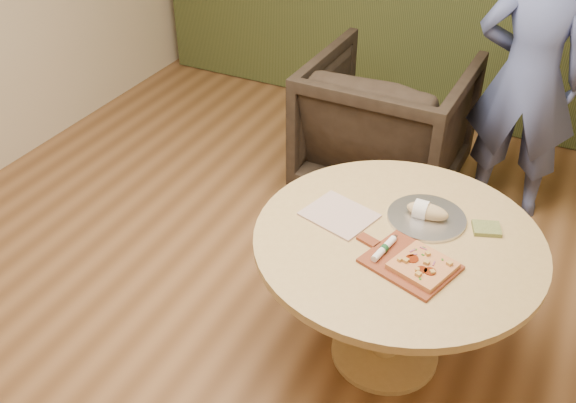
# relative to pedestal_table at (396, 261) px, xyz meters

# --- Properties ---
(room_shell) EXTENTS (5.04, 6.04, 2.84)m
(room_shell) POSITION_rel_pedestal_table_xyz_m (-0.57, -0.30, 0.79)
(room_shell) COLOR brown
(room_shell) RESTS_ON ground
(pedestal_table) EXTENTS (1.28, 1.28, 0.75)m
(pedestal_table) POSITION_rel_pedestal_table_xyz_m (0.00, 0.00, 0.00)
(pedestal_table) COLOR tan
(pedestal_table) RESTS_ON ground
(pizza_paddle) EXTENTS (0.47, 0.37, 0.01)m
(pizza_paddle) POSITION_rel_pedestal_table_xyz_m (0.09, -0.16, 0.15)
(pizza_paddle) COLOR brown
(pizza_paddle) RESTS_ON pedestal_table
(flatbread_pizza) EXTENTS (0.28, 0.28, 0.04)m
(flatbread_pizza) POSITION_rel_pedestal_table_xyz_m (0.16, -0.17, 0.17)
(flatbread_pizza) COLOR tan
(flatbread_pizza) RESTS_ON pizza_paddle
(cutlery_roll) EXTENTS (0.06, 0.20, 0.03)m
(cutlery_roll) POSITION_rel_pedestal_table_xyz_m (-0.02, -0.14, 0.17)
(cutlery_roll) COLOR white
(cutlery_roll) RESTS_ON pizza_paddle
(newspaper) EXTENTS (0.36, 0.32, 0.01)m
(newspaper) POSITION_rel_pedestal_table_xyz_m (-0.29, 0.03, 0.15)
(newspaper) COLOR white
(newspaper) RESTS_ON pedestal_table
(serving_tray) EXTENTS (0.36, 0.36, 0.02)m
(serving_tray) POSITION_rel_pedestal_table_xyz_m (0.07, 0.18, 0.15)
(serving_tray) COLOR silver
(serving_tray) RESTS_ON pedestal_table
(bread_roll) EXTENTS (0.19, 0.09, 0.09)m
(bread_roll) POSITION_rel_pedestal_table_xyz_m (0.06, 0.18, 0.18)
(bread_roll) COLOR tan
(bread_roll) RESTS_ON serving_tray
(green_packet) EXTENTS (0.15, 0.14, 0.02)m
(green_packet) POSITION_rel_pedestal_table_xyz_m (0.33, 0.22, 0.15)
(green_packet) COLOR #56642D
(green_packet) RESTS_ON pedestal_table
(armchair) EXTENTS (1.00, 0.94, 1.01)m
(armchair) POSITION_rel_pedestal_table_xyz_m (-0.55, 1.47, -0.10)
(armchair) COLOR black
(armchair) RESTS_ON ground
(person_standing) EXTENTS (0.70, 0.50, 1.81)m
(person_standing) POSITION_rel_pedestal_table_xyz_m (0.25, 1.58, 0.30)
(person_standing) COLOR #4D5B94
(person_standing) RESTS_ON ground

